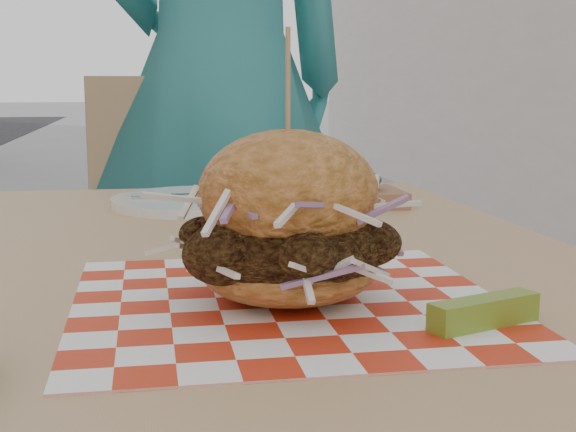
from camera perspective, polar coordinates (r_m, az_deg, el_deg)
name	(u,v)px	position (r m, az deg, el deg)	size (l,w,h in m)	color
diner	(220,78)	(1.87, -4.87, 9.78)	(0.69, 0.45, 1.89)	teal
patio_table	(226,329)	(0.88, -4.42, -8.05)	(0.80, 1.20, 0.75)	tan
patio_chair	(181,259)	(1.79, -7.61, -3.02)	(0.46, 0.47, 0.95)	tan
paper_liner	(288,302)	(0.69, 0.00, -6.11)	(0.36, 0.36, 0.00)	red
sandwich	(288,228)	(0.67, 0.00, -0.83)	(0.20, 0.20, 0.23)	#C97A38
pickle_spear	(484,312)	(0.63, 13.77, -6.64)	(0.10, 0.02, 0.02)	olive
place_setting	(201,201)	(1.23, -6.22, 1.07)	(0.27, 0.27, 0.02)	white
kraft_tray	(352,191)	(1.22, 4.57, 1.78)	(0.15, 0.12, 0.06)	#936042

